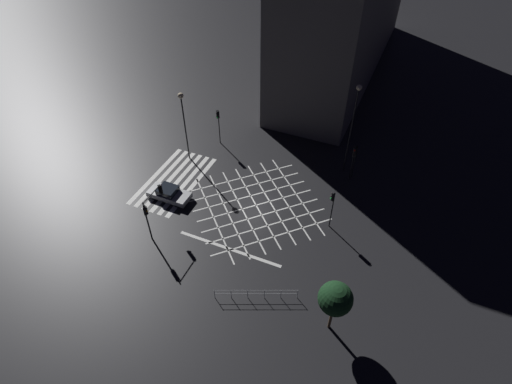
% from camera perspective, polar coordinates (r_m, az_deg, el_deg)
% --- Properties ---
extents(ground_plane, '(200.00, 200.00, 0.00)m').
position_cam_1_polar(ground_plane, '(39.18, 0.00, -1.89)').
color(ground_plane, black).
extents(road_markings, '(14.77, 19.28, 0.01)m').
position_cam_1_polar(road_markings, '(40.66, -6.60, -0.22)').
color(road_markings, silver).
rests_on(road_markings, ground_plane).
extents(traffic_light_median_north, '(0.36, 0.39, 4.25)m').
position_cam_1_polar(traffic_light_median_north, '(35.75, 10.84, -1.47)').
color(traffic_light_median_north, black).
rests_on(traffic_light_median_north, ground_plane).
extents(traffic_light_se_cross, '(0.36, 0.39, 4.19)m').
position_cam_1_polar(traffic_light_se_cross, '(35.23, -15.33, -3.38)').
color(traffic_light_se_cross, black).
rests_on(traffic_light_se_cross, ground_plane).
extents(traffic_light_sw_main, '(0.39, 0.36, 4.39)m').
position_cam_1_polar(traffic_light_sw_main, '(45.56, -5.41, 10.15)').
color(traffic_light_sw_main, black).
rests_on(traffic_light_sw_main, ground_plane).
extents(traffic_light_nw_cross, '(0.36, 0.39, 4.01)m').
position_cam_1_polar(traffic_light_nw_cross, '(41.81, 13.96, 5.17)').
color(traffic_light_nw_cross, black).
rests_on(traffic_light_nw_cross, ground_plane).
extents(traffic_light_nw_main, '(0.39, 0.36, 4.10)m').
position_cam_1_polar(traffic_light_nw_main, '(41.34, 13.73, 4.84)').
color(traffic_light_nw_main, black).
rests_on(traffic_light_nw_main, ground_plane).
extents(traffic_light_se_main, '(2.75, 0.36, 4.58)m').
position_cam_1_polar(traffic_light_se_main, '(35.75, -14.32, -1.44)').
color(traffic_light_se_main, black).
rests_on(traffic_light_se_main, ground_plane).
extents(street_lamp_east, '(0.54, 0.54, 10.07)m').
position_cam_1_polar(street_lamp_east, '(40.19, 13.84, 10.83)').
color(street_lamp_east, black).
rests_on(street_lamp_east, ground_plane).
extents(street_lamp_west, '(0.59, 0.59, 8.07)m').
position_cam_1_polar(street_lamp_west, '(42.07, -10.43, 11.40)').
color(street_lamp_west, black).
rests_on(street_lamp_west, ground_plane).
extents(street_tree_near, '(2.44, 2.44, 5.00)m').
position_cam_1_polar(street_tree_near, '(28.63, 11.28, -14.74)').
color(street_tree_near, brown).
rests_on(street_tree_near, ground_plane).
extents(waiting_car, '(1.85, 4.28, 1.28)m').
position_cam_1_polar(waiting_car, '(40.46, -12.34, -0.19)').
color(waiting_car, '#B7BABC').
rests_on(waiting_car, ground_plane).
extents(pedestrian_railing, '(2.62, 6.02, 1.05)m').
position_cam_1_polar(pedestrian_railing, '(32.05, 0.00, -14.23)').
color(pedestrian_railing, '#9EA0A5').
rests_on(pedestrian_railing, ground_plane).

